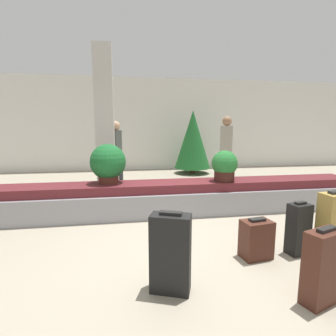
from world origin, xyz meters
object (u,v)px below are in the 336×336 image
(suitcase_1, at_px, (256,239))
(potted_plant_1, at_px, (108,163))
(suitcase_2, at_px, (298,229))
(suitcase_0, at_px, (323,267))
(suitcase_3, at_px, (332,224))
(traveler_0, at_px, (116,148))
(potted_plant_0, at_px, (225,166))
(decorated_tree, at_px, (193,140))
(suitcase_4, at_px, (171,253))
(pillar, at_px, (105,123))
(traveler_1, at_px, (226,143))

(suitcase_1, height_order, potted_plant_1, potted_plant_1)
(suitcase_2, distance_m, potted_plant_1, 3.04)
(suitcase_0, height_order, suitcase_1, suitcase_0)
(suitcase_3, xyz_separation_m, traveler_0, (-2.66, 4.24, 0.61))
(suitcase_1, xyz_separation_m, traveler_0, (-1.74, 4.16, 0.77))
(potted_plant_0, relative_size, decorated_tree, 0.27)
(suitcase_0, distance_m, suitcase_3, 1.07)
(suitcase_4, relative_size, potted_plant_1, 1.15)
(suitcase_2, height_order, suitcase_4, suitcase_4)
(suitcase_3, relative_size, decorated_tree, 0.39)
(suitcase_2, bearing_deg, traveler_0, 106.86)
(suitcase_2, bearing_deg, suitcase_1, 168.83)
(traveler_0, bearing_deg, suitcase_4, 31.59)
(suitcase_3, bearing_deg, decorated_tree, 87.46)
(suitcase_0, distance_m, traveler_0, 5.39)
(suitcase_4, distance_m, potted_plant_0, 2.58)
(suitcase_4, bearing_deg, potted_plant_0, 78.09)
(pillar, distance_m, suitcase_1, 3.91)
(suitcase_1, bearing_deg, potted_plant_0, 73.61)
(pillar, distance_m, traveler_0, 1.22)
(pillar, height_order, suitcase_1, pillar)
(suitcase_3, relative_size, traveler_0, 0.47)
(suitcase_0, bearing_deg, suitcase_4, 145.37)
(potted_plant_0, bearing_deg, suitcase_4, -121.88)
(suitcase_0, distance_m, potted_plant_1, 3.39)
(suitcase_4, bearing_deg, suitcase_1, 43.12)
(suitcase_2, distance_m, suitcase_3, 0.40)
(traveler_0, xyz_separation_m, decorated_tree, (2.40, 1.46, 0.11))
(suitcase_2, relative_size, traveler_1, 0.36)
(potted_plant_0, bearing_deg, suitcase_3, -68.71)
(pillar, xyz_separation_m, suitcase_2, (2.47, -3.11, -1.28))
(suitcase_4, bearing_deg, decorated_tree, 93.81)
(suitcase_3, xyz_separation_m, potted_plant_0, (-0.69, 1.76, 0.46))
(suitcase_1, xyz_separation_m, suitcase_4, (-1.10, -0.47, 0.15))
(potted_plant_0, height_order, decorated_tree, decorated_tree)
(suitcase_2, distance_m, decorated_tree, 5.67)
(suitcase_1, bearing_deg, decorated_tree, 74.92)
(suitcase_4, xyz_separation_m, potted_plant_0, (1.34, 2.16, 0.47))
(suitcase_4, xyz_separation_m, traveler_1, (2.30, 4.53, 0.72))
(potted_plant_0, relative_size, traveler_1, 0.31)
(decorated_tree, bearing_deg, traveler_1, -71.03)
(pillar, height_order, suitcase_2, pillar)
(suitcase_0, height_order, suitcase_4, suitcase_4)
(suitcase_0, bearing_deg, suitcase_3, 26.98)
(suitcase_0, bearing_deg, potted_plant_1, 107.73)
(potted_plant_1, bearing_deg, pillar, 95.63)
(suitcase_1, bearing_deg, pillar, 113.33)
(suitcase_2, xyz_separation_m, traveler_1, (0.65, 4.05, 0.78))
(suitcase_1, bearing_deg, suitcase_2, -7.61)
(pillar, xyz_separation_m, traveler_1, (3.12, 0.94, -0.51))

